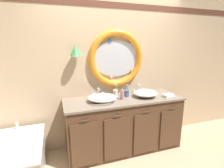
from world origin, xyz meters
TOP-DOWN VIEW (x-y plane):
  - ground_plane at (0.00, 0.00)m, footprint 14.00×14.00m
  - back_wall_assembly at (0.00, 0.59)m, footprint 6.40×0.26m
  - vanity_counter at (0.09, 0.24)m, footprint 1.89×0.66m
  - sink_basin_left at (-0.28, 0.21)m, footprint 0.43×0.43m
  - sink_basin_right at (0.45, 0.21)m, footprint 0.39×0.39m
  - faucet_set_left at (-0.28, 0.46)m, footprint 0.21×0.15m
  - faucet_set_right at (0.45, 0.47)m, footprint 0.23×0.12m
  - toothbrush_holder_left at (0.00, 0.41)m, footprint 0.09×0.09m
  - toothbrush_holder_right at (0.17, 0.33)m, footprint 0.09×0.09m
  - soap_dispenser at (0.05, 0.22)m, footprint 0.06×0.07m
  - folded_hand_towel at (0.80, 0.07)m, footprint 0.17×0.13m

SIDE VIEW (x-z plane):
  - ground_plane at x=0.00m, z-range 0.00..0.00m
  - vanity_counter at x=0.09m, z-range 0.00..0.88m
  - folded_hand_towel at x=0.80m, z-range 0.88..0.92m
  - toothbrush_holder_right at x=0.17m, z-range 0.84..1.04m
  - toothbrush_holder_left at x=0.00m, z-range 0.83..1.05m
  - sink_basin_left at x=-0.28m, z-range 0.88..1.00m
  - sink_basin_right at x=0.45m, z-range 0.88..1.00m
  - faucet_set_right at x=0.45m, z-range 0.86..1.02m
  - faucet_set_left at x=-0.28m, z-range 0.87..1.02m
  - soap_dispenser at x=0.05m, z-range 0.87..1.03m
  - back_wall_assembly at x=0.00m, z-range 0.02..2.62m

